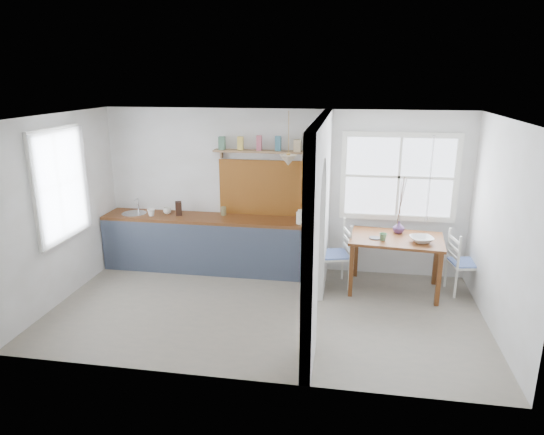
% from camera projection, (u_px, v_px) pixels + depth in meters
% --- Properties ---
extents(floor, '(5.80, 3.20, 0.01)m').
position_uv_depth(floor, '(265.00, 310.00, 6.63)').
color(floor, gray).
rests_on(floor, ground).
extents(ceiling, '(5.80, 3.20, 0.01)m').
position_uv_depth(ceiling, '(264.00, 117.00, 5.90)').
color(ceiling, white).
rests_on(ceiling, walls).
extents(walls, '(5.81, 3.21, 2.60)m').
position_uv_depth(walls, '(265.00, 219.00, 6.27)').
color(walls, white).
rests_on(walls, floor).
extents(partition, '(0.12, 3.20, 2.60)m').
position_uv_depth(partition, '(319.00, 209.00, 6.17)').
color(partition, white).
rests_on(partition, floor).
extents(kitchen_window, '(0.10, 1.16, 1.50)m').
position_uv_depth(kitchen_window, '(58.00, 185.00, 6.62)').
color(kitchen_window, white).
rests_on(kitchen_window, walls).
extents(nook_window, '(1.76, 0.10, 1.30)m').
position_uv_depth(nook_window, '(399.00, 177.00, 7.38)').
color(nook_window, white).
rests_on(nook_window, walls).
extents(counter, '(3.50, 0.60, 0.90)m').
position_uv_depth(counter, '(212.00, 243.00, 7.94)').
color(counter, '#592D16').
rests_on(counter, floor).
extents(sink, '(0.40, 0.40, 0.02)m').
position_uv_depth(sink, '(134.00, 214.00, 8.00)').
color(sink, silver).
rests_on(sink, counter).
extents(backsplash, '(1.65, 0.03, 0.90)m').
position_uv_depth(backsplash, '(270.00, 188.00, 7.78)').
color(backsplash, brown).
rests_on(backsplash, walls).
extents(shelf, '(1.75, 0.20, 0.21)m').
position_uv_depth(shelf, '(269.00, 149.00, 7.51)').
color(shelf, '#AE7E50').
rests_on(shelf, walls).
extents(pendant_lamp, '(0.26, 0.26, 0.16)m').
position_uv_depth(pendant_lamp, '(288.00, 160.00, 7.17)').
color(pendant_lamp, beige).
rests_on(pendant_lamp, ceiling).
extents(utensil_rail, '(0.02, 0.50, 0.02)m').
position_uv_depth(utensil_rail, '(317.00, 194.00, 6.98)').
color(utensil_rail, silver).
rests_on(utensil_rail, partition).
extents(dining_table, '(1.40, 1.00, 0.82)m').
position_uv_depth(dining_table, '(395.00, 264.00, 7.15)').
color(dining_table, '#592D16').
rests_on(dining_table, floor).
extents(chair_left, '(0.56, 0.56, 1.00)m').
position_uv_depth(chair_left, '(333.00, 254.00, 7.29)').
color(chair_left, white).
rests_on(chair_left, floor).
extents(chair_right, '(0.50, 0.50, 0.94)m').
position_uv_depth(chair_right, '(465.00, 262.00, 7.06)').
color(chair_right, white).
rests_on(chair_right, floor).
extents(kettle, '(0.19, 0.15, 0.22)m').
position_uv_depth(kettle, '(301.00, 217.00, 7.41)').
color(kettle, white).
rests_on(kettle, counter).
extents(mug_a, '(0.14, 0.14, 0.12)m').
position_uv_depth(mug_a, '(151.00, 213.00, 7.83)').
color(mug_a, white).
rests_on(mug_a, counter).
extents(mug_b, '(0.16, 0.16, 0.10)m').
position_uv_depth(mug_b, '(167.00, 211.00, 7.96)').
color(mug_b, white).
rests_on(mug_b, counter).
extents(knife_block, '(0.14, 0.17, 0.22)m').
position_uv_depth(knife_block, '(179.00, 208.00, 7.87)').
color(knife_block, '#331C13').
rests_on(knife_block, counter).
extents(jar, '(0.11, 0.11, 0.14)m').
position_uv_depth(jar, '(224.00, 211.00, 7.88)').
color(jar, olive).
rests_on(jar, counter).
extents(towel_magenta, '(0.02, 0.03, 0.57)m').
position_uv_depth(towel_magenta, '(314.00, 267.00, 7.39)').
color(towel_magenta, '#CC2978').
rests_on(towel_magenta, counter).
extents(towel_orange, '(0.02, 0.03, 0.48)m').
position_uv_depth(towel_orange, '(313.00, 270.00, 7.36)').
color(towel_orange, '#E35801').
rests_on(towel_orange, counter).
extents(bowl, '(0.38, 0.38, 0.08)m').
position_uv_depth(bowl, '(421.00, 239.00, 6.84)').
color(bowl, silver).
rests_on(bowl, dining_table).
extents(table_cup, '(0.14, 0.14, 0.10)m').
position_uv_depth(table_cup, '(383.00, 237.00, 6.91)').
color(table_cup, '#57895C').
rests_on(table_cup, dining_table).
extents(plate, '(0.20, 0.20, 0.01)m').
position_uv_depth(plate, '(375.00, 238.00, 7.00)').
color(plate, '#262424').
rests_on(plate, dining_table).
extents(vase, '(0.19, 0.19, 0.18)m').
position_uv_depth(vase, '(399.00, 227.00, 7.22)').
color(vase, '#4D2E5D').
rests_on(vase, dining_table).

